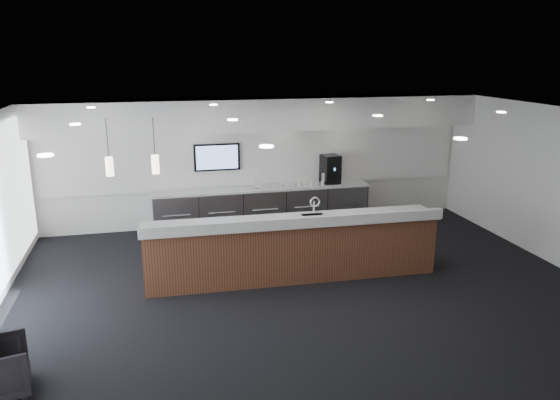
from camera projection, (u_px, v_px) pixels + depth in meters
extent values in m
plane|color=black|center=(305.00, 289.00, 9.45)|extent=(10.00, 10.00, 0.00)
cube|color=black|center=(307.00, 116.00, 8.66)|extent=(10.00, 8.00, 0.02)
cube|color=white|center=(259.00, 161.00, 12.81)|extent=(10.00, 0.02, 3.00)
cube|color=white|center=(263.00, 114.00, 12.08)|extent=(10.00, 0.90, 0.70)
cube|color=white|center=(259.00, 157.00, 12.75)|extent=(9.80, 0.06, 1.40)
cube|color=gray|center=(263.00, 208.00, 12.75)|extent=(5.00, 0.60, 0.90)
cube|color=silver|center=(262.00, 188.00, 12.62)|extent=(5.06, 0.66, 0.05)
cylinder|color=silver|center=(176.00, 216.00, 11.99)|extent=(0.60, 0.02, 0.02)
cylinder|color=silver|center=(222.00, 213.00, 12.21)|extent=(0.60, 0.02, 0.02)
cylinder|color=silver|center=(265.00, 210.00, 12.44)|extent=(0.60, 0.02, 0.02)
cylinder|color=silver|center=(307.00, 207.00, 12.66)|extent=(0.60, 0.02, 0.02)
cylinder|color=silver|center=(348.00, 204.00, 12.88)|extent=(0.60, 0.02, 0.02)
cube|color=black|center=(217.00, 157.00, 12.46)|extent=(1.05, 0.07, 0.62)
cube|color=#2C4FB3|center=(217.00, 157.00, 12.42)|extent=(0.95, 0.01, 0.54)
cylinder|color=#FFE8C6|center=(155.00, 159.00, 9.07)|extent=(0.12, 0.12, 0.30)
cylinder|color=#FFE8C6|center=(111.00, 161.00, 8.91)|extent=(0.12, 0.12, 0.30)
cube|color=#4D2B19|center=(292.00, 250.00, 9.84)|extent=(5.25, 0.85, 1.05)
cube|color=silver|center=(293.00, 221.00, 9.69)|extent=(5.33, 0.93, 0.06)
cube|color=silver|center=(298.00, 223.00, 9.28)|extent=(5.31, 0.24, 0.18)
cylinder|color=silver|center=(314.00, 209.00, 9.83)|extent=(0.04, 0.04, 0.28)
torus|color=silver|center=(315.00, 202.00, 9.73)|extent=(0.19, 0.03, 0.19)
cube|color=black|center=(330.00, 169.00, 12.95)|extent=(0.44, 0.48, 0.67)
cube|color=silver|center=(333.00, 185.00, 12.82)|extent=(0.24, 0.12, 0.02)
cube|color=silver|center=(258.00, 184.00, 12.46)|extent=(0.15, 0.07, 0.21)
cube|color=silver|center=(326.00, 179.00, 12.86)|extent=(0.20, 0.07, 0.27)
imported|color=white|center=(323.00, 183.00, 12.83)|extent=(0.10, 0.10, 0.09)
imported|color=white|center=(317.00, 183.00, 12.80)|extent=(0.14, 0.14, 0.09)
imported|color=white|center=(311.00, 183.00, 12.77)|extent=(0.12, 0.12, 0.09)
imported|color=white|center=(305.00, 184.00, 12.74)|extent=(0.13, 0.13, 0.09)
imported|color=white|center=(300.00, 184.00, 12.70)|extent=(0.14, 0.14, 0.09)
imported|color=white|center=(294.00, 184.00, 12.67)|extent=(0.11, 0.11, 0.09)
imported|color=white|center=(288.00, 185.00, 12.64)|extent=(0.14, 0.14, 0.09)
imported|color=white|center=(282.00, 185.00, 12.61)|extent=(0.12, 0.12, 0.09)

